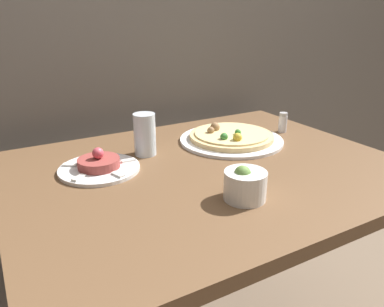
{
  "coord_description": "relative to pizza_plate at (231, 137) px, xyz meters",
  "views": [
    {
      "loc": [
        -0.52,
        -0.41,
        1.15
      ],
      "look_at": [
        -0.04,
        0.44,
        0.78
      ],
      "focal_mm": 35.0,
      "sensor_mm": 36.0,
      "label": 1
    }
  ],
  "objects": [
    {
      "name": "salt_shaker",
      "position": [
        0.22,
        -0.0,
        0.02
      ],
      "size": [
        0.03,
        0.03,
        0.07
      ],
      "color": "silver",
      "rests_on": "dining_table"
    },
    {
      "name": "drinking_glass",
      "position": [
        -0.3,
        0.03,
        0.05
      ],
      "size": [
        0.07,
        0.07,
        0.13
      ],
      "color": "silver",
      "rests_on": "dining_table"
    },
    {
      "name": "pizza_plate",
      "position": [
        0.0,
        0.0,
        0.0
      ],
      "size": [
        0.35,
        0.35,
        0.06
      ],
      "color": "white",
      "rests_on": "dining_table"
    },
    {
      "name": "small_bowl",
      "position": [
        -0.21,
        -0.35,
        0.02
      ],
      "size": [
        0.1,
        0.1,
        0.08
      ],
      "color": "white",
      "rests_on": "dining_table"
    },
    {
      "name": "tartare_plate",
      "position": [
        -0.46,
        -0.02,
        -0.0
      ],
      "size": [
        0.22,
        0.22,
        0.07
      ],
      "color": "white",
      "rests_on": "dining_table"
    },
    {
      "name": "dining_table",
      "position": [
        -0.18,
        -0.14,
        -0.12
      ],
      "size": [
        1.09,
        0.84,
        0.74
      ],
      "color": "brown",
      "rests_on": "ground_plane"
    }
  ]
}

